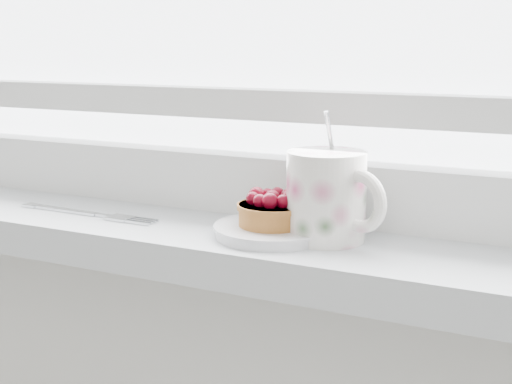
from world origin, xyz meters
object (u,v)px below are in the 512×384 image
Objects in this scene: saucer at (272,231)px; fork at (86,213)px; floral_mug at (328,195)px; raspberry_tart at (272,210)px.

fork is at bearing -177.33° from saucer.
saucer is 0.64× the size of fork.
floral_mug is (0.06, 0.01, 0.04)m from saucer.
saucer is at bearing -169.07° from floral_mug.
saucer is at bearing 44.71° from raspberry_tart.
raspberry_tart is at bearing -135.29° from saucer.
saucer is 0.02m from raspberry_tart.
saucer is at bearing 2.67° from fork.
raspberry_tart is 0.06m from floral_mug.
floral_mug is 0.68× the size of fork.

